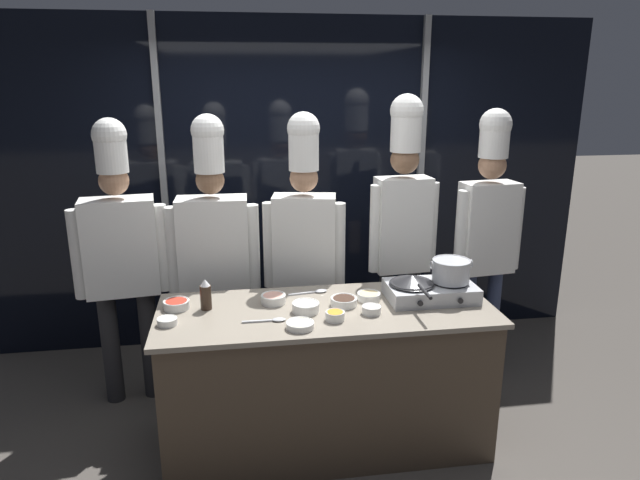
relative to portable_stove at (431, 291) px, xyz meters
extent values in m
plane|color=#47423D|center=(-0.66, -0.05, -0.96)|extent=(24.00, 24.00, 0.00)
cube|color=black|center=(-0.66, 1.54, 0.39)|extent=(5.01, 0.04, 2.70)
cube|color=gray|center=(-1.72, 1.50, 0.39)|extent=(0.05, 0.05, 2.70)
cube|color=gray|center=(0.41, 1.50, 0.39)|extent=(0.05, 0.05, 2.70)
cube|color=#4C3D2D|center=(-0.66, -0.05, -0.52)|extent=(1.93, 0.73, 0.88)
cube|color=gray|center=(-0.66, -0.05, -0.07)|extent=(1.99, 0.77, 0.03)
cube|color=#B2B5BA|center=(0.00, 0.00, 0.00)|extent=(0.54, 0.33, 0.10)
cylinder|color=black|center=(-0.12, 0.00, 0.05)|extent=(0.21, 0.21, 0.01)
cylinder|color=black|center=(-0.12, -0.18, 0.00)|extent=(0.03, 0.01, 0.03)
cylinder|color=black|center=(0.12, 0.00, 0.05)|extent=(0.21, 0.21, 0.01)
cylinder|color=black|center=(0.12, -0.18, 0.00)|extent=(0.03, 0.01, 0.03)
cylinder|color=#232326|center=(-0.12, 0.00, 0.06)|extent=(0.26, 0.26, 0.01)
cone|color=#232326|center=(-0.12, 0.00, 0.08)|extent=(0.28, 0.28, 0.05)
cylinder|color=black|center=(-0.12, -0.24, 0.09)|extent=(0.02, 0.21, 0.02)
cylinder|color=#B7BABF|center=(0.12, 0.00, 0.12)|extent=(0.23, 0.23, 0.13)
torus|color=#B7BABF|center=(0.12, 0.00, 0.19)|extent=(0.23, 0.23, 0.01)
torus|color=#B7BABF|center=(0.00, 0.00, 0.17)|extent=(0.01, 0.05, 0.05)
torus|color=#B7BABF|center=(0.25, 0.00, 0.17)|extent=(0.01, 0.05, 0.05)
cylinder|color=#332319|center=(-1.36, 0.05, 0.02)|extent=(0.07, 0.07, 0.15)
cone|color=white|center=(-1.36, 0.05, 0.12)|extent=(0.06, 0.06, 0.04)
cylinder|color=white|center=(-0.55, -0.02, -0.03)|extent=(0.16, 0.16, 0.05)
torus|color=white|center=(-0.55, -0.02, -0.01)|extent=(0.16, 0.16, 0.01)
cylinder|color=#382319|center=(-0.55, -0.02, -0.02)|extent=(0.13, 0.13, 0.03)
cylinder|color=white|center=(-1.54, 0.08, -0.03)|extent=(0.15, 0.15, 0.05)
torus|color=white|center=(-1.54, 0.08, 0.00)|extent=(0.15, 0.15, 0.01)
cylinder|color=#B22D1E|center=(-1.54, 0.08, -0.01)|extent=(0.12, 0.12, 0.03)
cylinder|color=white|center=(-0.96, 0.08, -0.03)|extent=(0.15, 0.15, 0.05)
torus|color=white|center=(-0.96, 0.08, 0.00)|extent=(0.15, 0.15, 0.01)
cylinder|color=#EAA893|center=(-0.96, 0.08, -0.01)|extent=(0.12, 0.12, 0.03)
cylinder|color=white|center=(-0.64, -0.23, -0.03)|extent=(0.11, 0.11, 0.05)
torus|color=white|center=(-0.64, -0.23, 0.00)|extent=(0.11, 0.11, 0.01)
cylinder|color=orange|center=(-0.64, -0.23, -0.01)|extent=(0.09, 0.09, 0.03)
cylinder|color=white|center=(-1.57, -0.15, -0.03)|extent=(0.11, 0.11, 0.04)
torus|color=white|center=(-1.57, -0.15, -0.01)|extent=(0.11, 0.11, 0.01)
cylinder|color=silver|center=(-1.57, -0.15, -0.02)|extent=(0.09, 0.09, 0.02)
cylinder|color=white|center=(-0.41, -0.17, -0.03)|extent=(0.11, 0.11, 0.04)
torus|color=white|center=(-0.41, -0.17, -0.01)|extent=(0.11, 0.11, 0.01)
cylinder|color=silver|center=(-0.41, -0.17, -0.02)|extent=(0.09, 0.09, 0.02)
cylinder|color=white|center=(-0.79, -0.08, -0.02)|extent=(0.16, 0.16, 0.05)
torus|color=white|center=(-0.79, -0.08, 0.00)|extent=(0.16, 0.16, 0.01)
cylinder|color=silver|center=(-0.79, -0.08, -0.01)|extent=(0.13, 0.13, 0.03)
cylinder|color=white|center=(-0.38, 0.04, -0.03)|extent=(0.14, 0.14, 0.04)
torus|color=white|center=(-0.38, 0.04, -0.01)|extent=(0.14, 0.14, 0.01)
cylinder|color=#E0C689|center=(-0.38, 0.04, -0.02)|extent=(0.12, 0.12, 0.02)
cylinder|color=white|center=(-0.85, -0.30, -0.03)|extent=(0.15, 0.15, 0.03)
torus|color=white|center=(-0.85, -0.30, -0.02)|extent=(0.16, 0.16, 0.01)
cylinder|color=beige|center=(-0.85, -0.30, -0.03)|extent=(0.12, 0.12, 0.02)
cube|color=#B2B5BA|center=(-1.08, -0.19, -0.05)|extent=(0.17, 0.02, 0.01)
ellipsoid|color=#B2B5BA|center=(-0.95, -0.19, -0.04)|extent=(0.08, 0.05, 0.02)
cube|color=#B2B5BA|center=(-0.78, 0.19, -0.05)|extent=(0.17, 0.04, 0.01)
ellipsoid|color=#B2B5BA|center=(-0.65, 0.21, -0.04)|extent=(0.09, 0.06, 0.02)
cylinder|color=#232326|center=(-1.81, 0.70, -0.56)|extent=(0.12, 0.12, 0.81)
cylinder|color=#232326|center=(-2.07, 0.66, -0.56)|extent=(0.12, 0.12, 0.81)
cube|color=white|center=(-1.94, 0.68, 0.17)|extent=(0.50, 0.31, 0.65)
cylinder|color=white|center=(-1.67, 0.68, 0.15)|extent=(0.09, 0.09, 0.60)
cylinder|color=white|center=(-2.20, 0.61, 0.15)|extent=(0.09, 0.09, 0.60)
sphere|color=#A87A5B|center=(-1.94, 0.68, 0.62)|extent=(0.19, 0.19, 0.19)
cylinder|color=white|center=(-1.94, 0.68, 0.79)|extent=(0.20, 0.20, 0.24)
sphere|color=white|center=(-1.94, 0.68, 0.91)|extent=(0.22, 0.22, 0.22)
cylinder|color=#4C4C51|center=(-1.20, 0.69, -0.56)|extent=(0.12, 0.12, 0.80)
cylinder|color=#4C4C51|center=(-1.46, 0.69, -0.56)|extent=(0.12, 0.12, 0.80)
cube|color=white|center=(-1.33, 0.69, 0.16)|extent=(0.48, 0.26, 0.65)
cylinder|color=white|center=(-1.06, 0.65, 0.14)|extent=(0.10, 0.10, 0.60)
cylinder|color=white|center=(-1.60, 0.66, 0.14)|extent=(0.10, 0.10, 0.60)
sphere|color=brown|center=(-1.33, 0.69, 0.60)|extent=(0.19, 0.19, 0.19)
cylinder|color=white|center=(-1.33, 0.69, 0.79)|extent=(0.20, 0.20, 0.28)
sphere|color=white|center=(-1.33, 0.69, 0.93)|extent=(0.22, 0.22, 0.22)
cylinder|color=#232326|center=(-0.59, 0.60, -0.56)|extent=(0.11, 0.11, 0.81)
cylinder|color=#232326|center=(-0.82, 0.64, -0.56)|extent=(0.11, 0.11, 0.81)
cube|color=white|center=(-0.70, 0.62, 0.17)|extent=(0.46, 0.30, 0.65)
cylinder|color=white|center=(-0.47, 0.55, 0.15)|extent=(0.09, 0.09, 0.60)
cylinder|color=white|center=(-0.95, 0.63, 0.15)|extent=(0.09, 0.09, 0.60)
sphere|color=#A87A5B|center=(-0.70, 0.62, 0.61)|extent=(0.19, 0.19, 0.19)
cylinder|color=white|center=(-0.70, 0.62, 0.80)|extent=(0.20, 0.20, 0.28)
sphere|color=white|center=(-0.70, 0.62, 0.94)|extent=(0.22, 0.22, 0.22)
cylinder|color=#232326|center=(0.13, 0.73, -0.54)|extent=(0.10, 0.10, 0.85)
cylinder|color=#232326|center=(-0.08, 0.71, -0.54)|extent=(0.10, 0.10, 0.85)
cube|color=white|center=(0.02, 0.72, 0.23)|extent=(0.41, 0.23, 0.69)
cylinder|color=white|center=(0.24, 0.71, 0.22)|extent=(0.08, 0.08, 0.63)
cylinder|color=white|center=(-0.19, 0.67, 0.22)|extent=(0.08, 0.08, 0.63)
sphere|color=brown|center=(0.02, 0.72, 0.71)|extent=(0.20, 0.20, 0.20)
cylinder|color=white|center=(0.02, 0.72, 0.90)|extent=(0.21, 0.21, 0.28)
sphere|color=white|center=(0.02, 0.72, 1.04)|extent=(0.23, 0.23, 0.23)
cylinder|color=#2D3856|center=(0.76, 0.67, -0.55)|extent=(0.10, 0.10, 0.83)
cylinder|color=#2D3856|center=(0.54, 0.65, -0.55)|extent=(0.10, 0.10, 0.83)
cube|color=white|center=(0.65, 0.66, 0.20)|extent=(0.42, 0.25, 0.67)
cylinder|color=white|center=(0.88, 0.65, 0.19)|extent=(0.08, 0.08, 0.62)
cylinder|color=white|center=(0.43, 0.60, 0.19)|extent=(0.08, 0.08, 0.62)
sphere|color=#A87A5B|center=(0.65, 0.66, 0.66)|extent=(0.20, 0.20, 0.20)
cylinder|color=white|center=(0.65, 0.66, 0.83)|extent=(0.21, 0.21, 0.23)
sphere|color=white|center=(0.65, 0.66, 0.95)|extent=(0.22, 0.22, 0.22)
camera|label=1|loc=(-1.17, -3.14, 1.28)|focal=32.00mm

